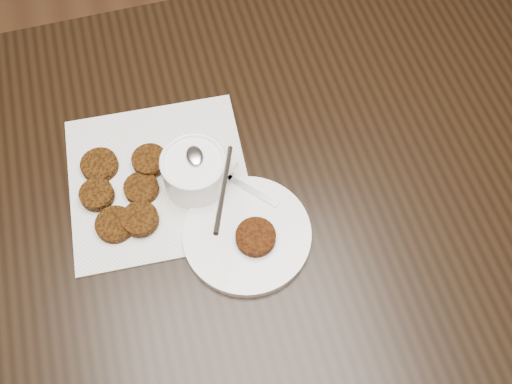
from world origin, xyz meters
TOP-DOWN VIEW (x-y plane):
  - floor at (0.00, 0.00)m, footprint 4.00×4.00m
  - table at (0.02, 0.12)m, footprint 1.43×0.92m
  - napkin at (-0.12, 0.18)m, footprint 0.31×0.31m
  - sauce_ramekin at (-0.06, 0.15)m, footprint 0.14×0.14m
  - patty_cluster at (-0.18, 0.16)m, footprint 0.25×0.25m
  - plate_with_patty at (-0.00, 0.04)m, footprint 0.28×0.28m

SIDE VIEW (x-z plane):
  - floor at x=0.00m, z-range 0.00..0.00m
  - table at x=0.02m, z-range 0.00..0.75m
  - napkin at x=-0.12m, z-range 0.75..0.75m
  - patty_cluster at x=-0.18m, z-range 0.75..0.78m
  - plate_with_patty at x=0.00m, z-range 0.75..0.78m
  - sauce_ramekin at x=-0.06m, z-range 0.75..0.90m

